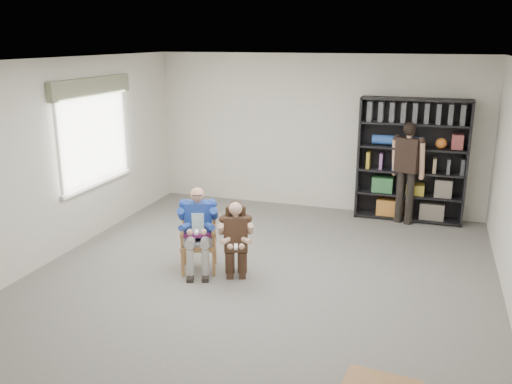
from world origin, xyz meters
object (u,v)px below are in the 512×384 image
(armchair, at_px, (199,239))
(bookshelf, at_px, (411,161))
(standing_man, at_px, (406,174))
(seated_man, at_px, (198,230))
(kneeling_woman, at_px, (236,241))

(armchair, xyz_separation_m, bookshelf, (2.57, 3.11, 0.60))
(armchair, height_order, standing_man, standing_man)
(armchair, bearing_deg, bookshelf, 30.07)
(seated_man, distance_m, standing_man, 3.85)
(bookshelf, bearing_deg, seated_man, -129.56)
(armchair, bearing_deg, kneeling_woman, -32.05)
(kneeling_woman, bearing_deg, seated_man, 147.95)
(armchair, height_order, kneeling_woman, kneeling_woman)
(armchair, distance_m, bookshelf, 4.08)
(standing_man, bearing_deg, armchair, -111.86)
(kneeling_woman, bearing_deg, bookshelf, 38.00)
(kneeling_woman, bearing_deg, armchair, 147.95)
(armchair, bearing_deg, standing_man, 28.66)
(armchair, height_order, bookshelf, bookshelf)
(armchair, relative_size, seated_man, 0.77)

